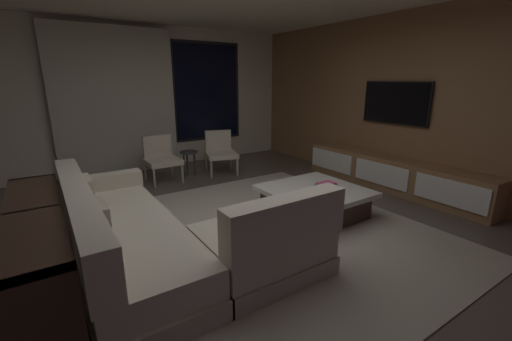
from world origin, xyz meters
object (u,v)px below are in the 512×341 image
side_stool (189,156)px  accent_chair_near_window (220,150)px  sectional_couch (160,238)px  accent_chair_by_curtain (161,156)px  coffee_table (314,201)px  console_table_behind_couch (40,247)px  media_console (392,175)px  mounted_tv (395,103)px  book_stack_on_coffee_table (326,186)px

side_stool → accent_chair_near_window: bearing=-8.9°
sectional_couch → accent_chair_by_curtain: size_ratio=3.21×
coffee_table → console_table_behind_couch: size_ratio=0.55×
media_console → mounted_tv: mounted_tv is taller
coffee_table → accent_chair_by_curtain: (-1.15, 2.58, 0.25)m
accent_chair_near_window → sectional_couch: bearing=-127.3°
sectional_couch → media_console: (3.76, 0.17, -0.04)m
sectional_couch → accent_chair_by_curtain: (0.88, 2.68, 0.14)m
side_stool → console_table_behind_couch: (-2.30, -2.55, 0.04)m
accent_chair_near_window → side_stool: accent_chair_near_window is taller
book_stack_on_coffee_table → mounted_tv: mounted_tv is taller
book_stack_on_coffee_table → mounted_tv: 2.09m
accent_chair_by_curtain → console_table_behind_couch: size_ratio=0.37×
accent_chair_by_curtain → accent_chair_near_window: bearing=-4.7°
side_stool → accent_chair_by_curtain: bearing=-179.8°
mounted_tv → console_table_behind_couch: (-4.85, -0.24, -0.94)m
book_stack_on_coffee_table → side_stool: side_stool is taller
book_stack_on_coffee_table → side_stool: bearing=105.1°
sectional_couch → coffee_table: 2.03m
mounted_tv → sectional_couch: bearing=-174.6°
accent_chair_by_curtain → book_stack_on_coffee_table: bearing=-65.4°
accent_chair_by_curtain → mounted_tv: 3.94m
coffee_table → console_table_behind_couch: bearing=179.4°
sectional_couch → console_table_behind_couch: 0.93m
media_console → book_stack_on_coffee_table: bearing=-173.8°
coffee_table → side_stool: 2.67m
mounted_tv → accent_chair_near_window: bearing=131.5°
sectional_couch → side_stool: sectional_couch is taller
coffee_table → media_console: media_console is taller
book_stack_on_coffee_table → media_console: 1.66m
coffee_table → accent_chair_near_window: accent_chair_near_window is taller
mounted_tv → side_stool: bearing=137.8°
accent_chair_by_curtain → side_stool: 0.51m
mounted_tv → console_table_behind_couch: 4.95m
accent_chair_near_window → console_table_behind_couch: 3.79m
sectional_couch → mounted_tv: 4.10m
accent_chair_by_curtain → console_table_behind_couch: (-1.79, -2.55, -0.02)m
media_console → console_table_behind_couch: 4.67m
book_stack_on_coffee_table → mounted_tv: size_ratio=0.26×
accent_chair_near_window → coffee_table: bearing=-88.7°
sectional_couch → accent_chair_by_curtain: bearing=71.8°
sectional_couch → accent_chair_near_window: bearing=52.7°
media_console → mounted_tv: bearing=47.6°
sectional_couch → accent_chair_near_window: size_ratio=3.21×
coffee_table → media_console: bearing=2.5°
sectional_couch → book_stack_on_coffee_table: (2.11, -0.01, 0.12)m
accent_chair_near_window → mounted_tv: mounted_tv is taller
side_stool → media_console: 3.45m
coffee_table → book_stack_on_coffee_table: size_ratio=4.00×
media_console → console_table_behind_couch: bearing=-179.5°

